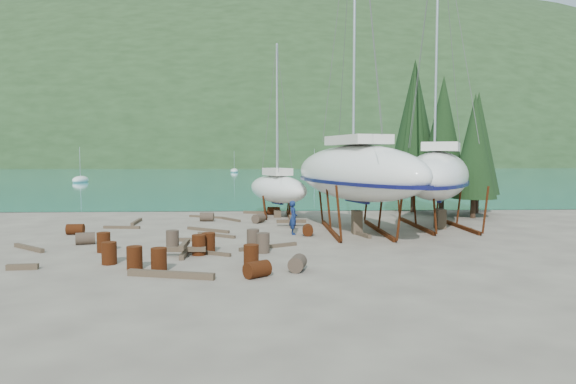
{
  "coord_description": "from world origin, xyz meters",
  "views": [
    {
      "loc": [
        -0.38,
        -24.39,
        4.24
      ],
      "look_at": [
        0.93,
        3.0,
        2.33
      ],
      "focal_mm": 32.0,
      "sensor_mm": 36.0,
      "label": 1
    }
  ],
  "objects_px": {
    "large_sailboat_near": "(355,172)",
    "large_sailboat_far": "(437,175)",
    "worker": "(293,218)",
    "small_sailboat_shore": "(277,188)"
  },
  "relations": [
    {
      "from": "large_sailboat_far",
      "to": "worker",
      "type": "height_order",
      "value": "large_sailboat_far"
    },
    {
      "from": "large_sailboat_far",
      "to": "worker",
      "type": "distance_m",
      "value": 9.35
    },
    {
      "from": "large_sailboat_near",
      "to": "large_sailboat_far",
      "type": "bearing_deg",
      "value": 0.02
    },
    {
      "from": "small_sailboat_shore",
      "to": "worker",
      "type": "distance_m",
      "value": 8.47
    },
    {
      "from": "large_sailboat_near",
      "to": "small_sailboat_shore",
      "type": "relative_size",
      "value": 1.73
    },
    {
      "from": "small_sailboat_shore",
      "to": "worker",
      "type": "bearing_deg",
      "value": -109.89
    },
    {
      "from": "large_sailboat_far",
      "to": "large_sailboat_near",
      "type": "bearing_deg",
      "value": -138.91
    },
    {
      "from": "large_sailboat_near",
      "to": "large_sailboat_far",
      "type": "relative_size",
      "value": 1.09
    },
    {
      "from": "small_sailboat_shore",
      "to": "worker",
      "type": "relative_size",
      "value": 6.57
    },
    {
      "from": "small_sailboat_shore",
      "to": "worker",
      "type": "xyz_separation_m",
      "value": [
        0.65,
        -8.37,
        -1.07
      ]
    }
  ]
}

